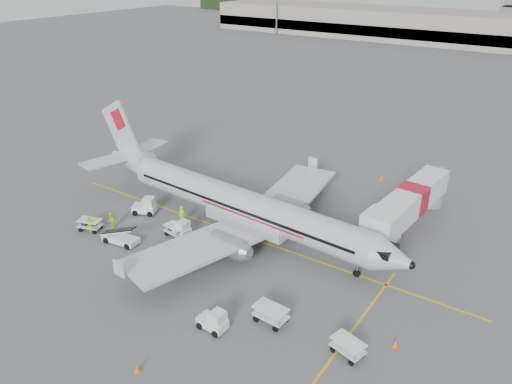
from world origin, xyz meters
TOP-DOWN VIEW (x-y plane):
  - ground at (0.00, 0.00)m, footprint 360.00×360.00m
  - stripe_lead at (0.00, 0.00)m, footprint 44.00×0.20m
  - stripe_cross at (14.00, -8.00)m, footprint 0.20×20.00m
  - terminal_west at (-40.00, 130.00)m, footprint 110.00×22.00m
  - mast_west at (-70.00, 118.00)m, footprint 3.20×1.20m
  - aircraft at (-0.47, 0.62)m, footprint 37.50×30.37m
  - jet_bridge at (12.38, 10.07)m, footprint 4.42×17.01m
  - belt_loader at (-8.62, -7.41)m, footprint 4.69×2.28m
  - tug_fore at (5.67, -11.88)m, footprint 2.13×1.25m
  - tug_mid at (-5.11, -3.32)m, footprint 2.23×1.42m
  - tug_aft at (-11.12, -2.00)m, footprint 2.65×2.17m
  - cart_loaded_a at (-5.29, -3.69)m, footprint 2.32×1.57m
  - cart_loaded_b at (-12.90, -7.43)m, footprint 2.47×1.88m
  - cart_empty_a at (8.70, -8.98)m, footprint 2.54×1.59m
  - cart_empty_b at (14.68, -8.89)m, footprint 2.50×1.86m
  - cone_nose at (17.06, -6.42)m, footprint 0.40×0.40m
  - cone_port at (5.94, 19.64)m, footprint 0.41×0.41m
  - cone_stbd at (4.28, -17.78)m, footprint 0.41×0.41m
  - crew_a at (-6.43, -1.50)m, footprint 0.74×0.54m
  - crew_b at (-11.54, -6.00)m, footprint 0.96×1.00m
  - crew_c at (-2.36, -5.87)m, footprint 0.95×1.24m
  - crew_d at (-12.58, -7.61)m, footprint 1.11×0.83m

SIDE VIEW (x-z plane):
  - ground at x=0.00m, z-range 0.00..0.00m
  - stripe_lead at x=0.00m, z-range 0.00..0.01m
  - stripe_cross at x=14.00m, z-range 0.00..0.01m
  - cone_nose at x=17.06m, z-range 0.00..0.65m
  - cone_port at x=5.94m, z-range 0.00..0.67m
  - cone_stbd at x=4.28m, z-range 0.00..0.67m
  - cart_loaded_a at x=-5.29m, z-range 0.00..1.13m
  - cart_loaded_b at x=-12.90m, z-range 0.00..1.14m
  - cart_empty_b at x=14.68m, z-range 0.00..1.16m
  - cart_empty_a at x=8.70m, z-range 0.00..1.28m
  - crew_b at x=-11.54m, z-range 0.00..1.62m
  - tug_fore at x=5.67m, z-range 0.00..1.62m
  - tug_mid at x=-5.11m, z-range 0.00..1.64m
  - crew_c at x=-2.36m, z-range 0.00..1.69m
  - crew_d at x=-12.58m, z-range 0.00..1.75m
  - tug_aft at x=-11.12m, z-range 0.00..1.78m
  - crew_a at x=-6.43m, z-range 0.00..1.89m
  - belt_loader at x=-8.62m, z-range 0.00..2.44m
  - jet_bridge at x=12.38m, z-range 0.00..4.41m
  - terminal_west at x=-40.00m, z-range 0.00..9.00m
  - aircraft at x=-0.47m, z-range 0.00..9.81m
  - mast_west at x=-70.00m, z-range 0.00..22.00m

